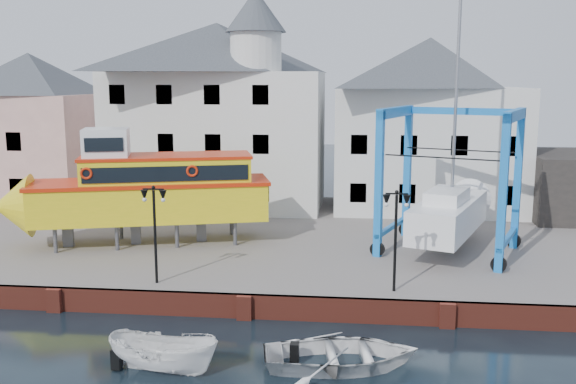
# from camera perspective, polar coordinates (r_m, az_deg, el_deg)

# --- Properties ---
(ground) EXTENTS (140.00, 140.00, 0.00)m
(ground) POSITION_cam_1_polar(r_m,az_deg,el_deg) (26.46, -3.87, -11.19)
(ground) COLOR black
(ground) RESTS_ON ground
(hardstanding) EXTENTS (44.00, 22.00, 1.00)m
(hardstanding) POSITION_cam_1_polar(r_m,az_deg,el_deg) (36.69, -0.88, -4.27)
(hardstanding) COLOR slate
(hardstanding) RESTS_ON ground
(quay_wall) EXTENTS (44.00, 0.47, 1.00)m
(quay_wall) POSITION_cam_1_polar(r_m,az_deg,el_deg) (26.38, -3.84, -10.10)
(quay_wall) COLOR maroon
(quay_wall) RESTS_ON ground
(building_pink) EXTENTS (8.00, 7.00, 10.30)m
(building_pink) POSITION_cam_1_polar(r_m,az_deg,el_deg) (47.96, -21.75, 5.25)
(building_pink) COLOR tan
(building_pink) RESTS_ON hardstanding
(building_white_main) EXTENTS (14.00, 8.30, 14.00)m
(building_white_main) POSITION_cam_1_polar(r_m,az_deg,el_deg) (43.72, -6.09, 7.07)
(building_white_main) COLOR silver
(building_white_main) RESTS_ON hardstanding
(building_white_right) EXTENTS (12.00, 8.00, 11.20)m
(building_white_right) POSITION_cam_1_polar(r_m,az_deg,el_deg) (43.61, 12.31, 5.91)
(building_white_right) COLOR silver
(building_white_right) RESTS_ON hardstanding
(lamp_post_left) EXTENTS (1.12, 0.32, 4.20)m
(lamp_post_left) POSITION_cam_1_polar(r_m,az_deg,el_deg) (27.36, -11.81, -1.56)
(lamp_post_left) COLOR black
(lamp_post_left) RESTS_ON hardstanding
(lamp_post_right) EXTENTS (1.12, 0.32, 4.20)m
(lamp_post_right) POSITION_cam_1_polar(r_m,az_deg,el_deg) (26.09, 9.59, -2.05)
(lamp_post_right) COLOR black
(lamp_post_right) RESTS_ON hardstanding
(tour_boat) EXTENTS (14.33, 6.98, 6.08)m
(tour_boat) POSITION_cam_1_polar(r_m,az_deg,el_deg) (34.24, -13.46, 0.17)
(tour_boat) COLOR #59595E
(tour_boat) RESTS_ON hardstanding
(travel_lift) EXTENTS (7.78, 9.35, 13.78)m
(travel_lift) POSITION_cam_1_polar(r_m,az_deg,el_deg) (33.57, 14.43, -1.05)
(travel_lift) COLOR #106AB8
(travel_lift) RESTS_ON hardstanding
(motorboat_a) EXTENTS (4.11, 2.11, 1.51)m
(motorboat_a) POSITION_cam_1_polar(r_m,az_deg,el_deg) (22.43, -10.98, -15.42)
(motorboat_a) COLOR white
(motorboat_a) RESTS_ON ground
(motorboat_b) EXTENTS (5.82, 4.61, 1.09)m
(motorboat_b) POSITION_cam_1_polar(r_m,az_deg,el_deg) (22.51, 4.79, -15.17)
(motorboat_b) COLOR white
(motorboat_b) RESTS_ON ground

